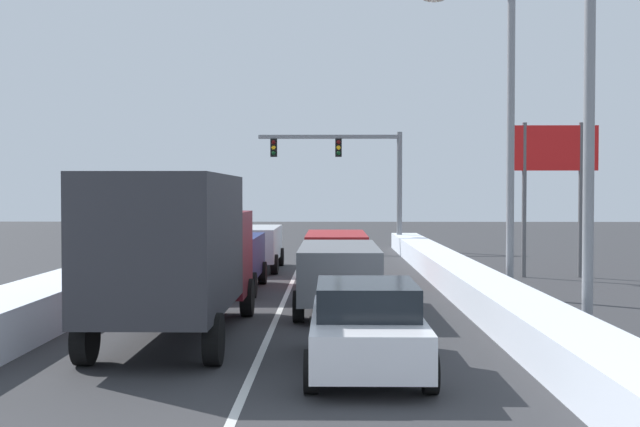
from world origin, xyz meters
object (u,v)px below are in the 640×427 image
(suv_silver_center_lane_third, at_px, (253,244))
(suv_navy_center_lane_second, at_px, (227,258))
(suv_red_right_lane_third, at_px, (336,253))
(roadside_sign_right, at_px, (553,164))
(street_lamp_right_mid, at_px, (499,115))
(traffic_light_gantry, at_px, (355,164))
(street_lamp_right_near, at_px, (572,77))
(suv_gray_right_lane_second, at_px, (339,271))
(sedan_white_right_lane_nearest, at_px, (366,326))
(box_truck_center_lane_nearest, at_px, (177,247))

(suv_silver_center_lane_third, bearing_deg, suv_navy_center_lane_second, -91.56)
(suv_red_right_lane_third, distance_m, suv_navy_center_lane_second, 3.92)
(suv_navy_center_lane_second, xyz_separation_m, roadside_sign_right, (11.09, 3.92, 3.00))
(street_lamp_right_mid, xyz_separation_m, roadside_sign_right, (3.08, 5.40, -1.21))
(suv_red_right_lane_third, relative_size, traffic_light_gantry, 0.65)
(suv_silver_center_lane_third, bearing_deg, street_lamp_right_near, -61.84)
(suv_red_right_lane_third, bearing_deg, suv_gray_right_lane_second, -89.73)
(suv_gray_right_lane_second, distance_m, roadside_sign_right, 11.50)
(suv_red_right_lane_third, height_order, suv_navy_center_lane_second, same)
(roadside_sign_right, bearing_deg, street_lamp_right_mid, -119.71)
(sedan_white_right_lane_nearest, relative_size, street_lamp_right_mid, 0.51)
(box_truck_center_lane_nearest, relative_size, suv_navy_center_lane_second, 1.47)
(suv_red_right_lane_third, bearing_deg, suv_navy_center_lane_second, -149.68)
(sedan_white_right_lane_nearest, xyz_separation_m, street_lamp_right_mid, (4.20, 9.20, 4.46))
(roadside_sign_right, bearing_deg, suv_gray_right_lane_second, -133.71)
(box_truck_center_lane_nearest, height_order, suv_navy_center_lane_second, box_truck_center_lane_nearest)
(suv_silver_center_lane_third, bearing_deg, traffic_light_gantry, 67.80)
(suv_gray_right_lane_second, distance_m, suv_silver_center_lane_third, 11.04)
(box_truck_center_lane_nearest, xyz_separation_m, street_lamp_right_near, (7.97, -0.27, 3.40))
(sedan_white_right_lane_nearest, height_order, roadside_sign_right, roadside_sign_right)
(traffic_light_gantry, xyz_separation_m, roadside_sign_right, (6.61, -13.06, -0.48))
(suv_silver_center_lane_third, xyz_separation_m, street_lamp_right_near, (7.84, -14.64, 4.29))
(sedan_white_right_lane_nearest, height_order, suv_navy_center_lane_second, suv_navy_center_lane_second)
(sedan_white_right_lane_nearest, bearing_deg, street_lamp_right_mid, 65.47)
(box_truck_center_lane_nearest, relative_size, street_lamp_right_mid, 0.82)
(sedan_white_right_lane_nearest, distance_m, street_lamp_right_mid, 11.05)
(suv_red_right_lane_third, height_order, box_truck_center_lane_nearest, box_truck_center_lane_nearest)
(traffic_light_gantry, relative_size, street_lamp_right_mid, 0.86)
(suv_red_right_lane_third, xyz_separation_m, street_lamp_right_near, (4.63, -10.18, 4.29))
(suv_navy_center_lane_second, relative_size, traffic_light_gantry, 0.65)
(suv_navy_center_lane_second, bearing_deg, box_truck_center_lane_nearest, -89.65)
(street_lamp_right_near, bearing_deg, box_truck_center_lane_nearest, 178.02)
(street_lamp_right_near, height_order, street_lamp_right_mid, street_lamp_right_near)
(suv_gray_right_lane_second, distance_m, box_truck_center_lane_nearest, 5.16)
(sedan_white_right_lane_nearest, relative_size, box_truck_center_lane_nearest, 0.63)
(suv_navy_center_lane_second, relative_size, street_lamp_right_mid, 0.56)
(box_truck_center_lane_nearest, bearing_deg, street_lamp_right_near, -1.98)
(suv_navy_center_lane_second, bearing_deg, street_lamp_right_mid, -10.49)
(street_lamp_right_near, height_order, roadside_sign_right, street_lamp_right_near)
(box_truck_center_lane_nearest, height_order, suv_silver_center_lane_third, box_truck_center_lane_nearest)
(sedan_white_right_lane_nearest, relative_size, suv_gray_right_lane_second, 0.92)
(box_truck_center_lane_nearest, bearing_deg, traffic_light_gantry, 79.92)
(suv_gray_right_lane_second, relative_size, traffic_light_gantry, 0.65)
(suv_red_right_lane_third, xyz_separation_m, street_lamp_right_mid, (4.62, -3.46, 4.21))
(suv_gray_right_lane_second, bearing_deg, street_lamp_right_near, -41.64)
(suv_gray_right_lane_second, distance_m, traffic_light_gantry, 21.40)
(suv_navy_center_lane_second, bearing_deg, traffic_light_gantry, 75.24)
(suv_silver_center_lane_third, relative_size, street_lamp_right_mid, 0.56)
(suv_navy_center_lane_second, bearing_deg, suv_silver_center_lane_third, 88.44)
(sedan_white_right_lane_nearest, xyz_separation_m, suv_navy_center_lane_second, (-3.81, 10.68, 0.25))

